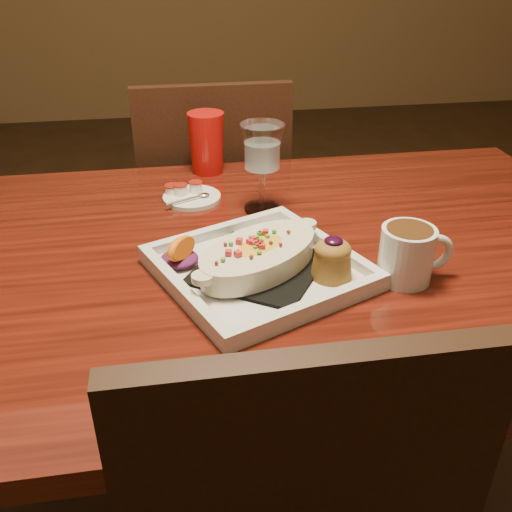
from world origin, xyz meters
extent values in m
cube|color=maroon|center=(0.00, 0.00, 0.73)|extent=(1.50, 0.90, 0.04)
cylinder|color=black|center=(0.67, 0.37, 0.35)|extent=(0.07, 0.07, 0.71)
cube|color=black|center=(0.00, 0.70, 0.45)|extent=(0.42, 0.42, 0.04)
cylinder|color=black|center=(0.17, 0.87, 0.23)|extent=(0.04, 0.04, 0.45)
cylinder|color=black|center=(-0.17, 0.87, 0.23)|extent=(0.04, 0.04, 0.45)
cylinder|color=black|center=(0.17, 0.53, 0.23)|extent=(0.04, 0.04, 0.45)
cylinder|color=black|center=(-0.17, 0.53, 0.23)|extent=(0.04, 0.04, 0.45)
cube|color=black|center=(0.00, 0.51, 0.70)|extent=(0.40, 0.03, 0.46)
cube|color=silver|center=(0.02, -0.08, 0.76)|extent=(0.40, 0.40, 0.01)
cube|color=black|center=(0.02, -0.08, 0.77)|extent=(0.26, 0.26, 0.01)
ellipsoid|color=#FFAB30|center=(0.02, -0.08, 0.79)|extent=(0.23, 0.21, 0.04)
ellipsoid|color=#4F1242|center=(-0.11, -0.05, 0.77)|extent=(0.06, 0.07, 0.02)
cone|color=brown|center=(0.13, -0.13, 0.79)|extent=(0.07, 0.07, 0.05)
ellipsoid|color=brown|center=(0.13, -0.13, 0.81)|extent=(0.06, 0.06, 0.03)
ellipsoid|color=black|center=(0.13, -0.13, 0.83)|extent=(0.03, 0.03, 0.01)
cylinder|color=silver|center=(0.25, -0.13, 0.80)|extent=(0.09, 0.09, 0.09)
cylinder|color=#3A2110|center=(0.25, -0.13, 0.83)|extent=(0.07, 0.07, 0.02)
torus|color=silver|center=(0.30, -0.14, 0.80)|extent=(0.07, 0.02, 0.07)
cylinder|color=silver|center=(0.07, 0.17, 0.75)|extent=(0.07, 0.07, 0.01)
cylinder|color=silver|center=(0.07, 0.17, 0.80)|extent=(0.01, 0.01, 0.08)
cone|color=silver|center=(0.07, 0.17, 0.89)|extent=(0.09, 0.09, 0.09)
cylinder|color=silver|center=(-0.07, 0.24, 0.75)|extent=(0.12, 0.12, 0.01)
cylinder|color=white|center=(-0.10, 0.25, 0.77)|extent=(0.03, 0.03, 0.02)
cylinder|color=maroon|center=(-0.10, 0.25, 0.78)|extent=(0.03, 0.03, 0.00)
cylinder|color=white|center=(-0.06, 0.26, 0.77)|extent=(0.03, 0.03, 0.02)
cylinder|color=maroon|center=(-0.06, 0.26, 0.78)|extent=(0.03, 0.03, 0.00)
cylinder|color=white|center=(-0.11, 0.27, 0.76)|extent=(0.03, 0.03, 0.02)
cylinder|color=maroon|center=(-0.11, 0.27, 0.78)|extent=(0.03, 0.03, 0.00)
cone|color=#BB100D|center=(-0.03, 0.40, 0.82)|extent=(0.09, 0.09, 0.14)
camera|label=1|loc=(-0.12, -0.89, 1.26)|focal=40.00mm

